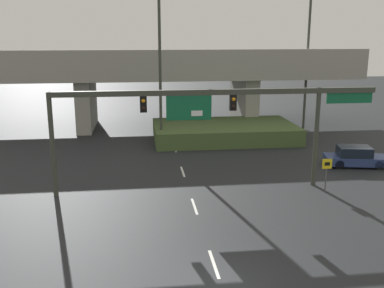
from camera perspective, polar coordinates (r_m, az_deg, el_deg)
The scene contains 9 objects.
ground_plane at distance 18.17m, azimuth 3.62°, elevation -17.20°, with size 160.00×160.00×0.00m, color black.
lane_markings at distance 31.31m, azimuth -1.19°, elevation -3.53°, with size 0.14×28.32×0.01m.
signal_gantry at distance 26.64m, azimuth 2.38°, elevation 4.64°, with size 19.55×0.44×6.17m.
speed_limit_sign at distance 28.15m, azimuth 16.72°, elevation -3.17°, with size 0.60×0.11×2.14m.
highway_light_pole_near at distance 37.24m, azimuth -4.14°, elevation 12.97°, with size 0.70×0.36×16.84m.
highway_light_pole_far at distance 45.45m, azimuth 14.47°, elevation 11.18°, with size 0.70×0.36×14.37m.
overpass_bridge at distance 46.05m, azimuth -3.27°, elevation 9.18°, with size 38.13×9.34×7.93m.
grass_embankment at distance 40.75m, azimuth 4.11°, elevation 1.58°, with size 12.63×7.38×1.41m.
parked_sedan_near_right at distance 34.52m, azimuth 20.05°, elevation -1.57°, with size 4.66×2.59×1.45m.
Camera 1 is at (-2.96, -15.28, 9.38)m, focal length 42.00 mm.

